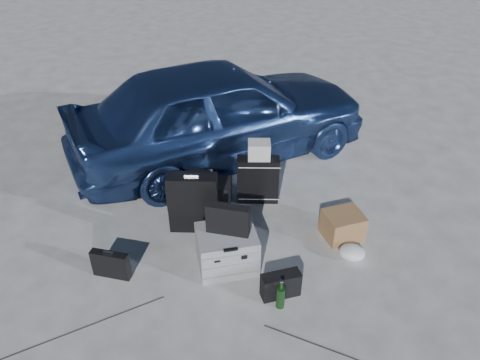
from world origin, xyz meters
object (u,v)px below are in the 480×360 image
object	(u,v)px
pelican_case	(227,249)
cardboard_box	(343,225)
duffel_bag	(200,193)
green_bottle	(281,294)
briefcase	(111,265)
suitcase_left	(193,203)
car	(220,111)
suitcase_right	(258,180)

from	to	relation	value
pelican_case	cardboard_box	bearing A→B (deg)	7.45
duffel_bag	green_bottle	size ratio (longest dim) A/B	2.27
cardboard_box	green_bottle	distance (m)	1.29
briefcase	suitcase_left	xyz separation A→B (m)	(0.92, 0.63, 0.21)
car	suitcase_left	distance (m)	1.69
green_bottle	cardboard_box	bearing A→B (deg)	42.89
duffel_bag	cardboard_box	bearing A→B (deg)	-12.13
suitcase_left	suitcase_right	size ratio (longest dim) A/B	1.18
cardboard_box	suitcase_right	bearing A→B (deg)	133.36
suitcase_right	green_bottle	xyz separation A→B (m)	(-0.14, -1.74, -0.14)
briefcase	suitcase_left	world-z (taller)	suitcase_left
suitcase_left	green_bottle	xyz separation A→B (m)	(0.69, -1.33, -0.19)
car	suitcase_right	xyz separation A→B (m)	(0.30, -1.16, -0.41)
car	duffel_bag	xyz separation A→B (m)	(-0.43, -1.16, -0.52)
suitcase_left	duffel_bag	size ratio (longest dim) A/B	0.95
car	briefcase	world-z (taller)	car
cardboard_box	green_bottle	size ratio (longest dim) A/B	1.24
pelican_case	suitcase_right	size ratio (longest dim) A/B	0.98
duffel_bag	pelican_case	bearing A→B (deg)	-64.02
suitcase_right	cardboard_box	xyz separation A→B (m)	(0.81, -0.85, -0.15)
duffel_bag	green_bottle	distance (m)	1.83
suitcase_right	duffel_bag	xyz separation A→B (m)	(-0.73, -0.00, -0.12)
car	duffel_bag	distance (m)	1.34
suitcase_left	green_bottle	world-z (taller)	suitcase_left
duffel_bag	green_bottle	xyz separation A→B (m)	(0.59, -1.73, -0.02)
duffel_bag	briefcase	bearing A→B (deg)	-117.85
pelican_case	cardboard_box	world-z (taller)	pelican_case
car	pelican_case	bearing A→B (deg)	156.76
briefcase	cardboard_box	xyz separation A→B (m)	(2.56, 0.18, -0.00)
suitcase_right	briefcase	bearing A→B (deg)	-138.29
duffel_bag	cardboard_box	xyz separation A→B (m)	(1.54, -0.85, -0.03)
suitcase_right	green_bottle	bearing A→B (deg)	-83.47
suitcase_left	pelican_case	bearing A→B (deg)	-55.80
car	green_bottle	xyz separation A→B (m)	(0.16, -2.89, -0.54)
suitcase_left	green_bottle	distance (m)	1.51
cardboard_box	suitcase_left	bearing A→B (deg)	164.78
suitcase_left	suitcase_right	distance (m)	0.93
car	suitcase_right	distance (m)	1.26
pelican_case	briefcase	bearing A→B (deg)	175.55
suitcase_left	suitcase_right	xyz separation A→B (m)	(0.84, 0.41, -0.06)
briefcase	suitcase_left	distance (m)	1.13
suitcase_left	duffel_bag	xyz separation A→B (m)	(0.11, 0.41, -0.17)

